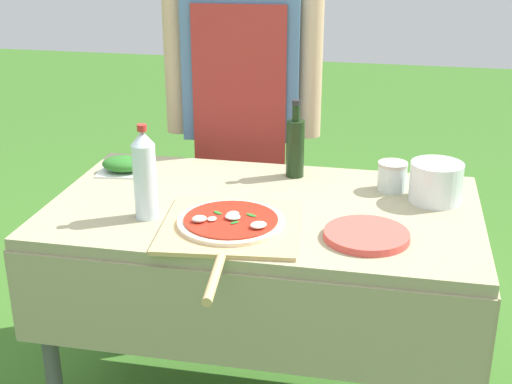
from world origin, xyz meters
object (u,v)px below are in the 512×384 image
person_cook (243,98)px  oil_bottle (295,147)px  plate_stack (366,235)px  sauce_jar (392,178)px  prep_table (263,236)px  herb_container (123,165)px  mixing_tub (436,182)px  water_bottle (145,174)px  pizza_on_peel (230,226)px

person_cook → oil_bottle: 0.45m
plate_stack → sauce_jar: (0.06, 0.37, 0.03)m
prep_table → plate_stack: bearing=-28.7°
person_cook → herb_container: person_cook is taller
oil_bottle → plate_stack: bearing=-59.2°
mixing_tub → sauce_jar: (-0.13, 0.07, -0.02)m
water_bottle → mixing_tub: 0.86m
herb_container → person_cook: bearing=55.4°
person_cook → sauce_jar: size_ratio=17.00×
sauce_jar → prep_table: bearing=-151.5°
herb_container → sauce_jar: size_ratio=1.91×
water_bottle → mixing_tub: bearing=19.5°
prep_table → mixing_tub: bearing=15.0°
pizza_on_peel → plate_stack: size_ratio=2.67×
water_bottle → plate_stack: size_ratio=1.19×
pizza_on_peel → water_bottle: water_bottle is taller
person_cook → pizza_on_peel: (0.15, -0.82, -0.15)m
oil_bottle → plate_stack: 0.52m
person_cook → water_bottle: bearing=77.4°
person_cook → mixing_tub: 0.87m
herb_container → oil_bottle: bearing=8.4°
prep_table → pizza_on_peel: (-0.06, -0.19, 0.11)m
mixing_tub → sauce_jar: 0.15m
oil_bottle → herb_container: size_ratio=1.45×
person_cook → plate_stack: person_cook is taller
oil_bottle → mixing_tub: 0.47m
person_cook → plate_stack: bearing=117.9°
oil_bottle → mixing_tub: oil_bottle is taller
person_cook → pizza_on_peel: person_cook is taller
pizza_on_peel → plate_stack: (0.37, 0.02, -0.00)m
mixing_tub → plate_stack: bearing=-121.2°
herb_container → mixing_tub: bearing=-2.7°
plate_stack → herb_container: bearing=156.8°
oil_bottle → mixing_tub: size_ratio=1.64×
mixing_tub → oil_bottle: bearing=163.5°
pizza_on_peel → person_cook: bearing=94.2°
water_bottle → sauce_jar: 0.77m
person_cook → sauce_jar: bearing=138.2°
person_cook → water_bottle: 0.79m
herb_container → plate_stack: bearing=-23.2°
prep_table → pizza_on_peel: pizza_on_peel is taller
plate_stack → sauce_jar: sauce_jar is taller
person_cook → herb_container: 0.56m
oil_bottle → sauce_jar: size_ratio=2.78×
oil_bottle → plate_stack: oil_bottle is taller
person_cook → oil_bottle: size_ratio=6.12×
mixing_tub → sauce_jar: bearing=152.7°
prep_table → plate_stack: plate_stack is taller
person_cook → pizza_on_peel: size_ratio=2.54×
pizza_on_peel → mixing_tub: bearing=24.5°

